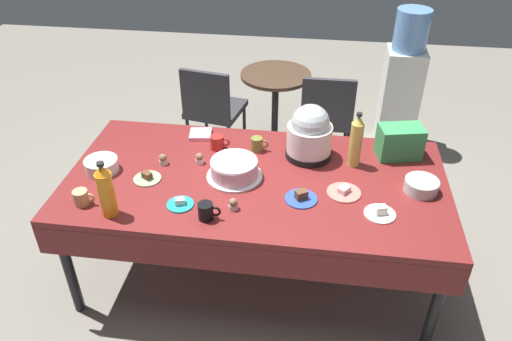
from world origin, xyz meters
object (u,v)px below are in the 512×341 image
at_px(ceramic_snack_bowl, 101,165).
at_px(cupcake_cocoa, 233,204).
at_px(dessert_plate_sage, 147,178).
at_px(cupcake_lemon, 200,158).
at_px(dessert_plate_white, 380,212).
at_px(water_cooler, 402,84).
at_px(soda_bottle_ginger_ale, 356,141).
at_px(soda_bottle_orange_juice, 106,191).
at_px(cupcake_mint, 163,159).
at_px(coffee_mug_tan, 82,197).
at_px(glass_salad_bowl, 421,186).
at_px(coffee_mug_red, 218,142).
at_px(dessert_plate_cobalt, 301,197).
at_px(maroon_chair_left, 212,106).
at_px(dessert_plate_teal, 180,203).
at_px(maroon_chair_right, 327,113).
at_px(slow_cooker, 310,134).
at_px(coffee_mug_olive, 257,144).
at_px(soda_carton, 400,142).
at_px(potluck_table, 256,186).
at_px(coffee_mug_black, 206,211).
at_px(round_cafe_table, 275,97).
at_px(frosted_layer_cake, 234,169).

distance_m(ceramic_snack_bowl, cupcake_cocoa, 0.87).
distance_m(dessert_plate_sage, cupcake_lemon, 0.33).
bearing_deg(dessert_plate_white, water_cooler, 80.39).
xyz_separation_m(dessert_plate_sage, soda_bottle_ginger_ale, (1.18, 0.32, 0.15)).
relative_size(soda_bottle_orange_juice, water_cooler, 0.26).
bearing_deg(cupcake_mint, ceramic_snack_bowl, -160.84).
height_order(soda_bottle_orange_juice, coffee_mug_tan, soda_bottle_orange_juice).
bearing_deg(glass_salad_bowl, cupcake_lemon, 175.08).
xyz_separation_m(cupcake_cocoa, coffee_mug_red, (-0.20, 0.59, 0.01)).
distance_m(dessert_plate_cobalt, maroon_chair_left, 1.76).
distance_m(dessert_plate_teal, maroon_chair_right, 1.85).
bearing_deg(dessert_plate_teal, slow_cooker, 41.70).
height_order(coffee_mug_olive, soda_carton, soda_carton).
distance_m(potluck_table, coffee_mug_black, 0.46).
distance_m(potluck_table, coffee_mug_red, 0.42).
bearing_deg(coffee_mug_olive, dessert_plate_cobalt, -56.86).
distance_m(round_cafe_table, water_cooler, 1.11).
xyz_separation_m(coffee_mug_olive, round_cafe_table, (-0.02, 1.28, -0.30)).
distance_m(coffee_mug_olive, maroon_chair_right, 1.18).
relative_size(ceramic_snack_bowl, cupcake_lemon, 2.89).
bearing_deg(soda_bottle_ginger_ale, coffee_mug_olive, 172.53).
bearing_deg(dessert_plate_teal, maroon_chair_right, 65.12).
xyz_separation_m(glass_salad_bowl, dessert_plate_teal, (-1.30, -0.30, -0.03)).
bearing_deg(glass_salad_bowl, cupcake_mint, 177.35).
distance_m(dessert_plate_teal, soda_bottle_orange_juice, 0.39).
distance_m(dessert_plate_white, coffee_mug_red, 1.11).
bearing_deg(soda_bottle_orange_juice, potluck_table, 31.20).
xyz_separation_m(dessert_plate_teal, soda_bottle_ginger_ale, (0.93, 0.53, 0.15)).
bearing_deg(dessert_plate_teal, round_cafe_table, 80.39).
bearing_deg(maroon_chair_right, coffee_mug_black, -109.07).
xyz_separation_m(cupcake_cocoa, maroon_chair_right, (0.48, 1.65, -0.29)).
relative_size(coffee_mug_black, maroon_chair_left, 0.14).
distance_m(cupcake_lemon, maroon_chair_right, 1.49).
height_order(soda_bottle_orange_juice, soda_carton, soda_bottle_orange_juice).
bearing_deg(potluck_table, cupcake_mint, 173.54).
xyz_separation_m(frosted_layer_cake, slow_cooker, (0.41, 0.29, 0.10)).
relative_size(dessert_plate_sage, cupcake_cocoa, 2.36).
relative_size(glass_salad_bowl, coffee_mug_red, 1.50).
xyz_separation_m(slow_cooker, dessert_plate_teal, (-0.66, -0.58, -0.15)).
distance_m(ceramic_snack_bowl, coffee_mug_black, 0.79).
bearing_deg(ceramic_snack_bowl, cupcake_lemon, 16.01).
xyz_separation_m(coffee_mug_tan, coffee_mug_olive, (0.86, 0.67, 0.00)).
relative_size(cupcake_lemon, soda_bottle_orange_juice, 0.21).
xyz_separation_m(coffee_mug_olive, maroon_chair_left, (-0.53, 1.05, -0.30)).
bearing_deg(potluck_table, maroon_chair_right, 73.48).
distance_m(soda_bottle_orange_juice, round_cafe_table, 2.15).
relative_size(potluck_table, soda_bottle_ginger_ale, 6.33).
height_order(coffee_mug_red, soda_carton, soda_carton).
height_order(round_cafe_table, water_cooler, water_cooler).
distance_m(dessert_plate_white, cupcake_cocoa, 0.77).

